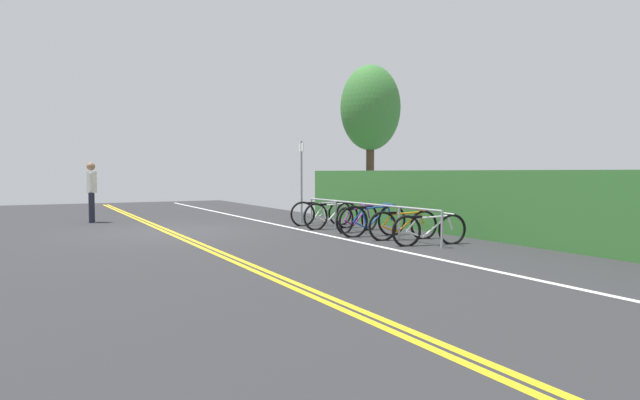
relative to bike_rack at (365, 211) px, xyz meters
The scene contains 15 objects.
ground_plane 4.94m from the bike_rack, 123.43° to the right, with size 28.59×11.71×0.05m, color #2B2B2D.
centre_line_yellow_inner 5.00m from the bike_rack, 122.92° to the right, with size 25.73×0.10×0.00m, color gold.
centre_line_yellow_outer 4.87m from the bike_rack, 123.95° to the right, with size 25.73×0.10×0.00m, color gold.
bike_lane_stripe_white 2.92m from the bike_rack, 160.43° to the right, with size 25.73×0.12×0.00m, color white.
bike_rack is the anchor object (origin of this frame).
bicycle_0 2.37m from the bike_rack, behind, with size 0.50×1.79×0.73m.
bicycle_1 1.45m from the bike_rack, behind, with size 0.46×1.70×0.75m.
bicycle_2 0.61m from the bike_rack, 166.44° to the left, with size 0.67×1.58×0.69m.
bicycle_3 0.54m from the bike_rack, ahead, with size 0.46×1.78×0.78m.
bicycle_4 1.40m from the bike_rack, ahead, with size 0.46×1.67×0.69m.
bicycle_5 2.38m from the bike_rack, ahead, with size 0.46×1.71×0.68m.
pedestrian 8.40m from the bike_rack, 138.78° to the right, with size 0.48×0.32×1.78m.
sign_post_near 3.46m from the bike_rack, behind, with size 0.36×0.07×2.40m.
hedge_backdrop 2.56m from the bike_rack, 54.06° to the left, with size 14.68×0.83×1.53m, color #387533.
tree_near_left 6.68m from the bike_rack, 145.85° to the left, with size 2.07×2.07×5.17m.
Camera 1 is at (14.03, -3.08, 1.50)m, focal length 31.18 mm.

